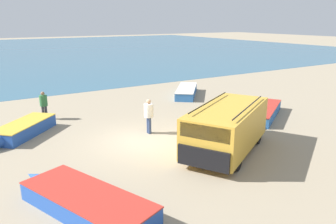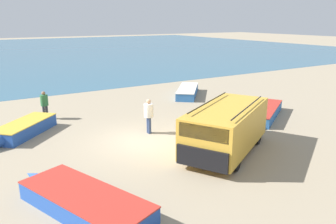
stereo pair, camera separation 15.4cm
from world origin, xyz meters
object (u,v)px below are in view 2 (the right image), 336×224
Objects in this scene: parked_van at (226,127)px; fishing_rowboat_0 at (188,91)px; fishing_rowboat_1 at (23,129)px; fishing_rowboat_3 at (82,200)px; fisherman_0 at (149,113)px; fishing_rowboat_2 at (263,113)px; fisherman_1 at (44,102)px.

fishing_rowboat_0 is at bearing -145.88° from parked_van.
fishing_rowboat_3 is at bearing 48.19° from fishing_rowboat_1.
parked_van reaches higher than fisherman_0.
parked_van is at bearing -101.12° from fishing_rowboat_3.
fishing_rowboat_2 is 7.03m from fisherman_0.
fishing_rowboat_2 is 12.56m from fisherman_1.
fisherman_1 is at bearing -27.18° from fishing_rowboat_3.
fishing_rowboat_0 is 0.89× the size of fishing_rowboat_2.
parked_van is 9.85m from fishing_rowboat_1.
fishing_rowboat_0 is 2.63× the size of fisherman_0.
fishing_rowboat_3 is at bearing 49.42° from fisherman_0.
fishing_rowboat_0 is at bearing -67.34° from fishing_rowboat_3.
fishing_rowboat_0 is at bearing -133.04° from fisherman_0.
fisherman_0 is 1.09× the size of fisherman_1.
fishing_rowboat_3 is at bearing -19.41° from parked_van.
fishing_rowboat_2 is 3.22× the size of fisherman_1.
fisherman_0 is (-1.69, 3.82, -0.07)m from parked_van.
fishing_rowboat_2 is (0.31, -7.24, 0.00)m from fishing_rowboat_0.
fisherman_0 reaches higher than fishing_rowboat_2.
fishing_rowboat_2 is (5.21, 2.72, -0.82)m from parked_van.
parked_van reaches higher than fisherman_1.
fishing_rowboat_1 is 7.94m from fishing_rowboat_3.
fisherman_1 is (1.04, 10.30, 0.66)m from fishing_rowboat_3.
fishing_rowboat_0 is 0.85× the size of fishing_rowboat_3.
fishing_rowboat_0 is 12.48m from fishing_rowboat_1.
fishing_rowboat_1 is at bearing 146.97° from fisherman_1.
fisherman_1 is (-3.91, 5.27, -0.09)m from fisherman_0.
parked_van is at bearing -166.33° from fishing_rowboat_0.
parked_van reaches higher than fishing_rowboat_0.
fishing_rowboat_3 is 10.37m from fisherman_1.
fishing_rowboat_2 is at bearing -93.07° from fishing_rowboat_3.
fisherman_0 reaches higher than fishing_rowboat_3.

